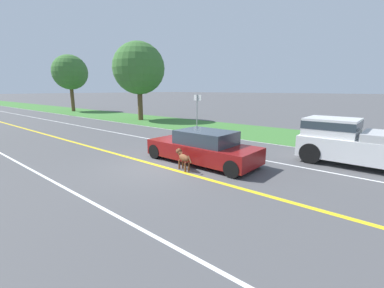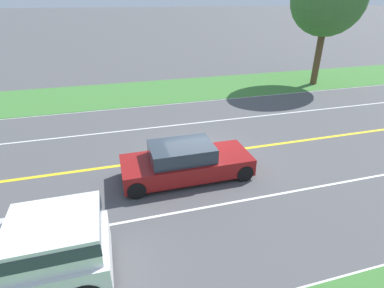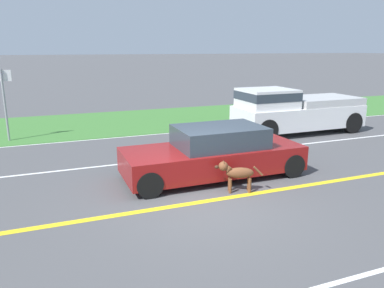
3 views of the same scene
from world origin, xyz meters
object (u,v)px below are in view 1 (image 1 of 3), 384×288
ego_car (203,148)px  roadside_tree_right_far (70,72)px  dog (183,157)px  street_sign (197,108)px  roadside_tree_right_near (139,68)px  pickup_truck (366,143)px

ego_car → roadside_tree_right_far: size_ratio=0.63×
dog → street_sign: (7.61, 5.49, 1.17)m
roadside_tree_right_near → roadside_tree_right_far: bearing=88.1°
dog → roadside_tree_right_far: bearing=90.8°
ego_car → roadside_tree_right_near: roadside_tree_right_near is taller
dog → roadside_tree_right_far: size_ratio=0.15×
ego_car → street_sign: size_ratio=1.80×
roadside_tree_right_far → ego_car: bearing=-106.1°
ego_car → pickup_truck: 6.40m
ego_car → street_sign: bearing=40.8°
roadside_tree_right_far → roadside_tree_right_near: bearing=-91.9°
ego_car → dog: size_ratio=4.22×
roadside_tree_right_near → street_sign: bearing=-100.7°
ego_car → roadside_tree_right_near: size_ratio=0.64×
ego_car → dog: bearing=179.8°
roadside_tree_right_near → roadside_tree_right_far: roadside_tree_right_far is taller
street_sign → roadside_tree_right_near: bearing=79.3°
dog → ego_car: bearing=19.0°
ego_car → roadside_tree_right_far: bearing=73.9°
pickup_truck → roadside_tree_right_near: bearing=77.5°
dog → pickup_truck: size_ratio=0.22×
roadside_tree_right_far → street_sign: bearing=-95.1°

